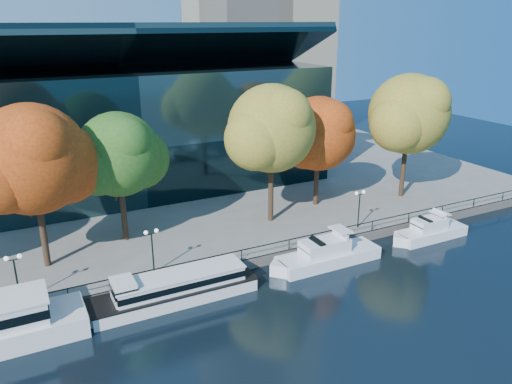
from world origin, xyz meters
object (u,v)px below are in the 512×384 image
tree_4 (320,135)px  lamp_2 (360,201)px  cruiser_near (325,254)px  tour_boat (170,288)px  tree_5 (410,116)px  tree_3 (273,130)px  cruiser_far (429,231)px  tree_1 (35,161)px  lamp_1 (152,241)px  tree_2 (120,156)px  lamp_0 (15,268)px

tree_4 → lamp_2: tree_4 is taller
cruiser_near → tree_4: (6.86, 11.65, 8.30)m
tour_boat → tree_5: (32.79, 9.06, 9.78)m
tree_3 → tree_5: tree_5 is taller
tree_4 → cruiser_far: bearing=-62.9°
lamp_2 → cruiser_far: bearing=-33.1°
tree_1 → lamp_1: tree_1 is taller
tree_4 → lamp_1: bearing=-160.4°
tour_boat → tree_5: 35.40m
cruiser_near → cruiser_far: size_ratio=1.26×
tree_2 → tree_5: 33.61m
tree_1 → tree_2: 7.92m
tour_boat → tree_5: size_ratio=1.00×
tree_2 → lamp_0: bearing=-141.9°
tree_4 → lamp_1: size_ratio=3.15×
tour_boat → tree_4: bearing=27.7°
tour_boat → lamp_2: (21.61, 3.56, 2.78)m
tour_boat → lamp_0: bearing=161.9°
tree_1 → lamp_2: size_ratio=3.58×
tree_4 → tree_5: bearing=-11.8°
cruiser_near → tree_2: (-15.51, 11.81, 8.54)m
cruiser_far → tree_5: size_ratio=0.60×
cruiser_far → lamp_2: (-6.12, 3.99, 3.05)m
tour_boat → tree_3: bearing=32.8°
tree_2 → lamp_0: (-10.19, -7.99, -5.57)m
tree_5 → lamp_0: bearing=-172.8°
tree_4 → lamp_2: 9.47m
tree_5 → cruiser_far: bearing=-118.1°
lamp_1 → tour_boat: bearing=-84.8°
tree_2 → tree_4: 22.38m
cruiser_far → tree_2: (-28.43, 11.98, 8.62)m
cruiser_near → tour_boat: bearing=179.0°
tree_5 → lamp_2: (-11.18, -5.50, -7.00)m
tree_2 → tree_4: size_ratio=1.00×
cruiser_far → lamp_2: 7.92m
tour_boat → lamp_1: size_ratio=3.70×
tree_1 → tree_5: size_ratio=0.97×
tree_1 → tree_2: (7.47, 2.42, -1.02)m
tree_4 → lamp_0: tree_4 is taller
tree_2 → tree_5: tree_5 is taller
tree_5 → lamp_0: tree_5 is taller
tour_boat → tree_1: size_ratio=1.03×
tree_5 → tour_boat: bearing=-164.6°
tree_5 → lamp_0: 44.57m
tour_boat → tree_3: (14.56, 9.38, 9.74)m
tree_3 → lamp_0: tree_3 is taller
tree_3 → tree_4: 7.58m
tour_boat → tree_4: 25.80m
tree_3 → lamp_1: size_ratio=3.65×
tree_1 → tree_5: bearing=-0.1°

